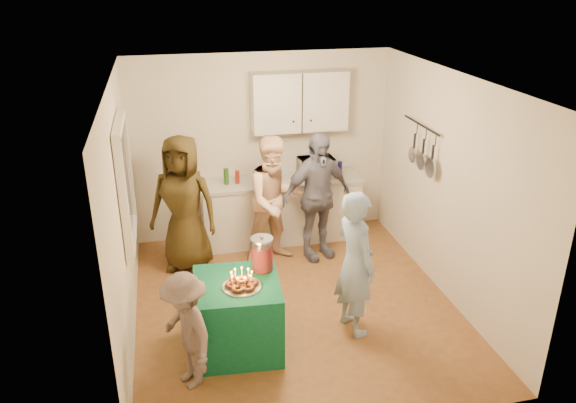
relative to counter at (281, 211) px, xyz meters
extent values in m
plane|color=brown|center=(-0.20, -1.70, -0.43)|extent=(4.00, 4.00, 0.00)
plane|color=white|center=(-0.20, -1.70, 2.17)|extent=(4.00, 4.00, 0.00)
plane|color=silver|center=(-0.20, 0.30, 0.87)|extent=(3.60, 3.60, 0.00)
plane|color=silver|center=(-2.00, -1.70, 0.87)|extent=(4.00, 4.00, 0.00)
plane|color=silver|center=(1.60, -1.70, 0.87)|extent=(4.00, 4.00, 0.00)
cube|color=black|center=(-1.97, -1.40, 1.12)|extent=(0.04, 1.00, 1.20)
cube|color=white|center=(0.00, 0.00, 0.00)|extent=(2.20, 0.58, 0.86)
cube|color=beige|center=(0.00, 0.00, 0.46)|extent=(2.24, 0.62, 0.05)
cube|color=white|center=(0.30, 0.15, 1.52)|extent=(1.30, 0.30, 0.80)
cube|color=black|center=(1.52, -1.00, 1.17)|extent=(0.12, 1.00, 0.60)
imported|color=white|center=(0.51, 0.00, 0.62)|extent=(0.50, 0.35, 0.27)
cube|color=#0E5D3B|center=(-0.95, -2.34, -0.05)|extent=(0.91, 0.91, 0.76)
cylinder|color=red|center=(-0.65, -2.14, 0.50)|extent=(0.22, 0.22, 0.34)
imported|color=#9CBBE4|center=(0.30, -2.29, 0.37)|extent=(0.51, 0.66, 1.60)
imported|color=brown|center=(-1.35, -0.52, 0.46)|extent=(1.02, 0.86, 1.77)
imported|color=#FCAC83|center=(-0.19, -0.58, 0.42)|extent=(0.96, 0.82, 1.70)
imported|color=black|center=(0.35, -0.61, 0.43)|extent=(1.09, 0.70, 1.73)
imported|color=#5F4F4C|center=(-1.47, -2.78, 0.15)|extent=(0.69, 0.86, 1.16)
camera|label=1|loc=(-1.51, -7.11, 3.21)|focal=35.00mm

